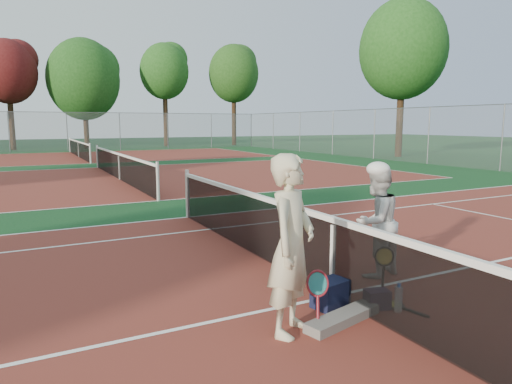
% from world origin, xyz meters
% --- Properties ---
extents(ground, '(130.00, 130.00, 0.00)m').
position_xyz_m(ground, '(0.00, 0.00, 0.00)').
color(ground, '#0E3616').
rests_on(ground, ground).
extents(court_main, '(23.77, 10.97, 0.01)m').
position_xyz_m(court_main, '(0.00, 0.00, 0.00)').
color(court_main, maroon).
rests_on(court_main, ground).
extents(court_far_a, '(23.77, 10.97, 0.01)m').
position_xyz_m(court_far_a, '(0.00, 13.50, 0.00)').
color(court_far_a, maroon).
rests_on(court_far_a, ground).
extents(court_far_b, '(23.77, 10.97, 0.01)m').
position_xyz_m(court_far_b, '(0.00, 27.00, 0.00)').
color(court_far_b, maroon).
rests_on(court_far_b, ground).
extents(net_main, '(0.10, 10.98, 1.02)m').
position_xyz_m(net_main, '(0.00, 0.00, 0.51)').
color(net_main, black).
rests_on(net_main, ground).
extents(net_far_a, '(0.10, 10.98, 1.02)m').
position_xyz_m(net_far_a, '(0.00, 13.50, 0.51)').
color(net_far_a, black).
rests_on(net_far_a, ground).
extents(net_far_b, '(0.10, 10.98, 1.02)m').
position_xyz_m(net_far_b, '(0.00, 27.00, 0.51)').
color(net_far_b, black).
rests_on(net_far_b, ground).
extents(fence_back, '(32.00, 0.06, 3.00)m').
position_xyz_m(fence_back, '(0.00, 34.00, 1.50)').
color(fence_back, slate).
rests_on(fence_back, ground).
extents(player_a, '(0.81, 0.76, 1.86)m').
position_xyz_m(player_a, '(-0.97, -0.59, 0.93)').
color(player_a, beige).
rests_on(player_a, ground).
extents(player_b, '(0.86, 0.73, 1.56)m').
position_xyz_m(player_b, '(1.03, 0.38, 0.78)').
color(player_b, silver).
rests_on(player_b, ground).
extents(racket_red, '(0.36, 0.35, 0.57)m').
position_xyz_m(racket_red, '(-0.60, -0.53, 0.29)').
color(racket_red, maroon).
rests_on(racket_red, ground).
extents(racket_black_held, '(0.33, 0.32, 0.59)m').
position_xyz_m(racket_black_held, '(0.72, -0.14, 0.29)').
color(racket_black_held, black).
rests_on(racket_black_held, ground).
extents(racket_spare, '(0.39, 0.64, 0.03)m').
position_xyz_m(racket_spare, '(0.47, -0.56, 0.01)').
color(racket_spare, black).
rests_on(racket_spare, ground).
extents(sports_bag_navy, '(0.47, 0.37, 0.33)m').
position_xyz_m(sports_bag_navy, '(-0.21, -0.25, 0.16)').
color(sports_bag_navy, black).
rests_on(sports_bag_navy, ground).
extents(sports_bag_purple, '(0.31, 0.25, 0.22)m').
position_xyz_m(sports_bag_purple, '(0.25, -0.54, 0.11)').
color(sports_bag_purple, black).
rests_on(sports_bag_purple, ground).
extents(net_cover_canvas, '(1.04, 0.48, 0.11)m').
position_xyz_m(net_cover_canvas, '(-0.35, -0.67, 0.05)').
color(net_cover_canvas, '#615C58').
rests_on(net_cover_canvas, ground).
extents(water_bottle, '(0.09, 0.09, 0.30)m').
position_xyz_m(water_bottle, '(0.40, -0.73, 0.15)').
color(water_bottle, silver).
rests_on(water_bottle, ground).
extents(tree_back_maroon, '(4.45, 4.45, 8.79)m').
position_xyz_m(tree_back_maroon, '(-3.80, 37.79, 6.20)').
color(tree_back_maroon, '#382314').
rests_on(tree_back_maroon, ground).
extents(tree_back_3, '(6.03, 6.03, 9.34)m').
position_xyz_m(tree_back_3, '(1.90, 37.92, 5.86)').
color(tree_back_3, '#382314').
rests_on(tree_back_3, ground).
extents(tree_back_4, '(4.47, 4.47, 9.48)m').
position_xyz_m(tree_back_4, '(9.00, 37.93, 6.87)').
color(tree_back_4, '#382314').
rests_on(tree_back_4, ground).
extents(tree_back_5, '(4.88, 4.88, 9.77)m').
position_xyz_m(tree_back_5, '(15.76, 37.32, 6.93)').
color(tree_back_5, '#382314').
rests_on(tree_back_5, ground).
extents(tree_right_1, '(5.46, 5.46, 9.91)m').
position_xyz_m(tree_right_1, '(18.57, 17.78, 6.75)').
color(tree_right_1, '#382314').
rests_on(tree_right_1, ground).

